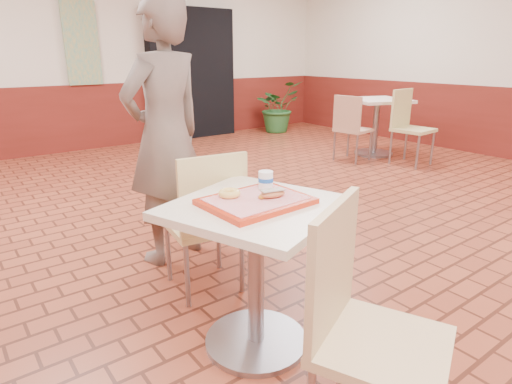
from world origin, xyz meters
TOP-DOWN VIEW (x-y plane):
  - room_shell at (0.00, 0.00)m, footprint 8.01×10.01m
  - wainscot_band at (0.00, 0.00)m, footprint 8.00×10.00m
  - corridor_doorway at (1.20, 4.88)m, footprint 1.60×0.22m
  - promo_poster at (-0.60, 4.94)m, footprint 0.50×0.03m
  - main_table at (-1.43, -0.46)m, footprint 0.74×0.74m
  - chair_main_front at (-1.47, -1.16)m, footprint 0.59×0.59m
  - chair_main_back at (-1.35, 0.13)m, footprint 0.48×0.48m
  - customer at (-1.31, 0.74)m, footprint 0.76×0.59m
  - serving_tray at (-1.43, -0.46)m, footprint 0.48×0.37m
  - ring_donut at (-1.51, -0.37)m, footprint 0.13×0.13m
  - long_john_donut at (-1.36, -0.50)m, footprint 0.14×0.09m
  - paper_cup at (-1.31, -0.39)m, footprint 0.08×0.08m
  - second_table at (2.67, 2.01)m, footprint 0.78×0.78m
  - chair_second_left at (2.04, 1.95)m, footprint 0.49×0.49m
  - chair_second_front at (2.58, 1.41)m, footprint 0.50×0.50m
  - potted_plant at (2.76, 4.40)m, footprint 0.94×0.83m

SIDE VIEW (x-z plane):
  - potted_plant at x=2.76m, z-range 0.00..0.96m
  - wainscot_band at x=0.00m, z-range 0.00..1.00m
  - chair_main_back at x=-1.35m, z-range 0.05..0.97m
  - chair_second_left at x=2.04m, z-range 0.05..0.97m
  - main_table at x=-1.43m, z-range 0.14..0.91m
  - chair_main_front at x=-1.47m, z-range 0.06..1.02m
  - second_table at x=2.67m, z-range 0.14..0.97m
  - chair_second_front at x=2.58m, z-range 0.06..1.06m
  - serving_tray at x=-1.43m, z-range 0.78..0.81m
  - ring_donut at x=-1.51m, z-range 0.81..0.84m
  - long_john_donut at x=-1.36m, z-range 0.81..0.85m
  - paper_cup at x=-1.31m, z-range 0.81..0.90m
  - customer at x=-1.31m, z-range 0.00..1.83m
  - corridor_doorway at x=1.20m, z-range 0.00..2.20m
  - room_shell at x=0.00m, z-range 0.00..3.00m
  - promo_poster at x=-0.60m, z-range 1.00..2.20m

